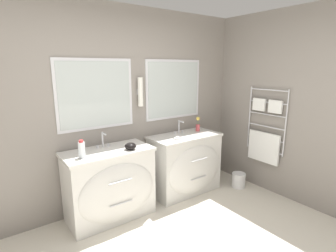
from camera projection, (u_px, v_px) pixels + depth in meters
wall_back at (110, 109)px, 3.36m from camera, size 5.72×0.15×2.60m
wall_right at (275, 106)px, 3.75m from camera, size 0.13×3.71×2.60m
vanity_left at (111, 184)px, 3.18m from camera, size 1.05×0.59×0.87m
vanity_right at (186, 164)px, 3.86m from camera, size 1.05×0.59×0.87m
faucet_left at (103, 140)px, 3.19m from camera, size 0.17×0.12×0.19m
faucet_right at (179, 127)px, 3.87m from camera, size 0.17×0.12×0.19m
toiletry_bottle at (82, 150)px, 2.83m from camera, size 0.07×0.07×0.20m
amenity_bowl at (130, 146)px, 3.12m from camera, size 0.14×0.14×0.08m
flower_vase at (198, 125)px, 4.01m from camera, size 0.06×0.06×0.22m
soap_dish at (177, 138)px, 3.57m from camera, size 0.09×0.06×0.04m
waste_bin at (239, 180)px, 4.07m from camera, size 0.21×0.21×0.23m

